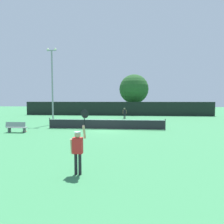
# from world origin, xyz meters

# --- Properties ---
(ground_plane) EXTENTS (120.00, 120.00, 0.00)m
(ground_plane) POSITION_xyz_m (0.00, 0.00, 0.00)
(ground_plane) COLOR #387F4C
(tennis_net) EXTENTS (11.56, 0.08, 1.07)m
(tennis_net) POSITION_xyz_m (0.00, 0.00, 0.51)
(tennis_net) COLOR #232328
(tennis_net) RESTS_ON ground
(perimeter_fence) EXTENTS (34.80, 0.12, 2.52)m
(perimeter_fence) POSITION_xyz_m (0.00, 16.23, 1.26)
(perimeter_fence) COLOR black
(perimeter_fence) RESTS_ON ground
(player_serving) EXTENTS (0.68, 0.40, 2.52)m
(player_serving) POSITION_xyz_m (0.33, -11.26, 1.11)
(player_serving) COLOR red
(player_serving) RESTS_ON ground
(player_receiving) EXTENTS (0.57, 0.24, 1.64)m
(player_receiving) POSITION_xyz_m (1.60, 10.33, 1.00)
(player_receiving) COLOR black
(player_receiving) RESTS_ON ground
(tennis_ball) EXTENTS (0.07, 0.07, 0.07)m
(tennis_ball) POSITION_xyz_m (-2.76, 2.85, 0.03)
(tennis_ball) COLOR #CCE033
(tennis_ball) RESTS_ON ground
(spare_racket) EXTENTS (0.28, 0.52, 0.04)m
(spare_racket) POSITION_xyz_m (-7.16, -2.11, 0.02)
(spare_racket) COLOR black
(spare_racket) RESTS_ON ground
(courtside_bench) EXTENTS (1.80, 0.44, 0.95)m
(courtside_bench) POSITION_xyz_m (-7.63, -2.65, 0.48)
(courtside_bench) COLOR gray
(courtside_bench) RESTS_ON ground
(light_pole) EXTENTS (1.18, 0.28, 8.84)m
(light_pole) POSITION_xyz_m (-6.65, 3.02, 4.99)
(light_pole) COLOR gray
(light_pole) RESTS_ON ground
(large_tree) EXTENTS (5.86, 5.86, 8.00)m
(large_tree) POSITION_xyz_m (3.24, 20.01, 5.06)
(large_tree) COLOR brown
(large_tree) RESTS_ON ground
(parked_car_near) EXTENTS (2.17, 4.32, 1.69)m
(parked_car_near) POSITION_xyz_m (-7.52, 23.14, 0.78)
(parked_car_near) COLOR red
(parked_car_near) RESTS_ON ground
(parked_car_mid) EXTENTS (1.92, 4.21, 1.69)m
(parked_car_mid) POSITION_xyz_m (6.47, 22.02, 0.78)
(parked_car_mid) COLOR navy
(parked_car_mid) RESTS_ON ground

